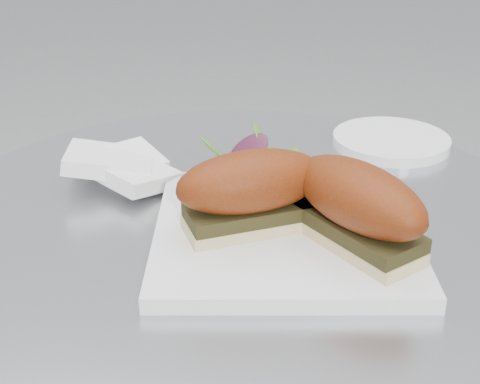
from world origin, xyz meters
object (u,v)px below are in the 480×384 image
Objects in this scene: sandwich_left at (251,190)px; sandwich_right at (357,204)px; saucer at (391,141)px; plate at (284,232)px.

sandwich_left is 1.02× the size of sandwich_right.
sandwich_right is at bearing -36.86° from sandwich_left.
sandwich_right is 1.03× the size of saucer.
sandwich_right is (0.10, -0.01, 0.00)m from sandwich_left.
saucer is at bearing 126.65° from sandwich_right.
plate is at bearing -156.03° from sandwich_right.
plate is 0.06m from sandwich_left.
sandwich_left reaches higher than saucer.
plate is 1.57× the size of sandwich_left.
sandwich_left is (-0.03, -0.01, 0.05)m from plate.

